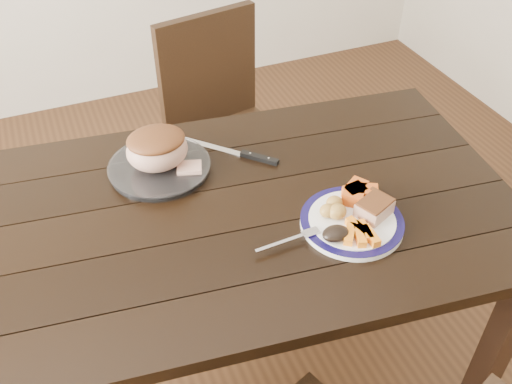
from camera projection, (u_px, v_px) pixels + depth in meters
name	position (u px, v px, depth m)	size (l,w,h in m)	color
ground	(233.00, 365.00, 2.03)	(4.00, 4.00, 0.00)	#472B16
dining_table	(227.00, 233.00, 1.61)	(1.70, 1.09, 0.75)	black
chair_far	(224.00, 121.00, 2.29)	(0.49, 0.50, 0.93)	black
dinner_plate	(352.00, 222.00, 1.50)	(0.27, 0.27, 0.02)	white
plate_rim	(352.00, 220.00, 1.49)	(0.27, 0.27, 0.02)	#0F0B39
serving_platter	(160.00, 168.00, 1.67)	(0.29, 0.29, 0.02)	white
pork_slice	(374.00, 209.00, 1.49)	(0.09, 0.07, 0.04)	tan
roasted_potatoes	(334.00, 209.00, 1.49)	(0.07, 0.08, 0.04)	gold
carrot_batons	(360.00, 233.00, 1.43)	(0.09, 0.11, 0.02)	orange
pumpkin_wedges	(358.00, 193.00, 1.54)	(0.11, 0.10, 0.04)	orange
dark_mushroom	(336.00, 233.00, 1.42)	(0.07, 0.05, 0.03)	black
fork	(292.00, 239.00, 1.43)	(0.18, 0.03, 0.00)	silver
roast_joint	(157.00, 150.00, 1.63)	(0.18, 0.15, 0.12)	tan
cut_slice	(189.00, 168.00, 1.64)	(0.07, 0.06, 0.02)	tan
carving_knife	(247.00, 155.00, 1.72)	(0.24, 0.25, 0.01)	silver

